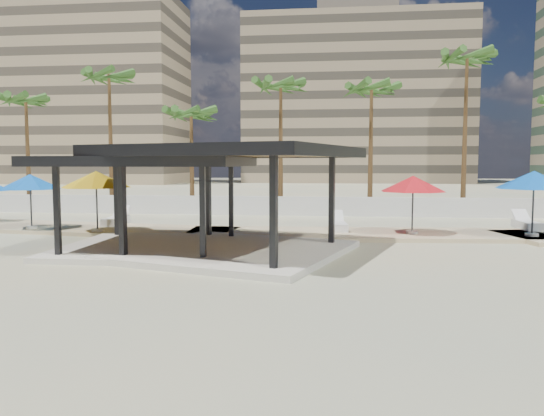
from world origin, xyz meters
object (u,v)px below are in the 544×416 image
(pavilion_west, at_px, (154,195))
(umbrella_c, at_px, (413,184))
(lounger_d, at_px, (527,224))
(pavilion_central, at_px, (235,190))
(lounger_b, at_px, (338,225))
(lounger_a, at_px, (116,220))

(pavilion_west, xyz_separation_m, umbrella_c, (10.22, 4.48, 0.28))
(pavilion_west, distance_m, umbrella_c, 11.16)
(pavilion_west, bearing_deg, lounger_d, 23.21)
(pavilion_central, bearing_deg, pavilion_west, -173.43)
(umbrella_c, bearing_deg, lounger_d, 24.15)
(pavilion_west, bearing_deg, umbrella_c, 23.03)
(umbrella_c, bearing_deg, pavilion_central, -143.89)
(pavilion_central, relative_size, pavilion_west, 1.36)
(pavilion_central, distance_m, lounger_b, 7.45)
(pavilion_central, bearing_deg, lounger_b, 76.15)
(pavilion_central, height_order, lounger_d, pavilion_central)
(lounger_b, relative_size, lounger_d, 1.00)
(pavilion_central, xyz_separation_m, umbrella_c, (6.98, 5.09, 0.07))
(pavilion_west, distance_m, lounger_b, 9.06)
(lounger_a, relative_size, lounger_d, 1.05)
(umbrella_c, height_order, lounger_b, umbrella_c)
(lounger_d, bearing_deg, umbrella_c, 111.14)
(umbrella_c, relative_size, lounger_a, 1.57)
(pavilion_west, xyz_separation_m, lounger_d, (15.92, 7.03, -1.72))
(lounger_d, bearing_deg, pavilion_central, 118.08)
(pavilion_west, bearing_deg, lounger_b, 37.93)
(lounger_d, bearing_deg, lounger_a, 88.73)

